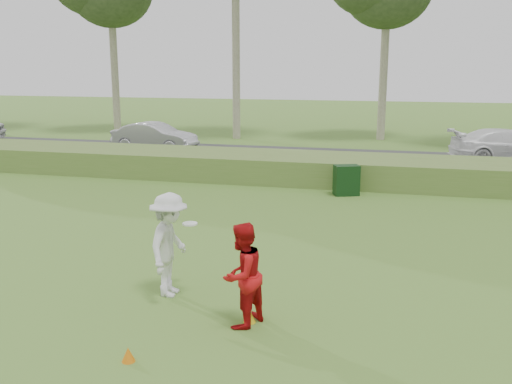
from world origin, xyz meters
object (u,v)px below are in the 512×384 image
(cone_yellow, at_px, (249,316))
(cone_orange, at_px, (128,354))
(utility_cabinet, at_px, (346,180))
(car_right, at_px, (509,146))
(player_white, at_px, (170,245))
(car_mid, at_px, (155,137))
(player_red, at_px, (242,275))

(cone_yellow, bearing_deg, cone_orange, -129.28)
(utility_cabinet, relative_size, car_right, 0.20)
(player_white, bearing_deg, utility_cabinet, -15.74)
(car_mid, xyz_separation_m, car_right, (15.92, 0.73, 0.02))
(cone_yellow, distance_m, car_mid, 19.23)
(player_white, distance_m, cone_yellow, 2.04)
(cone_orange, height_order, cone_yellow, cone_yellow)
(car_mid, bearing_deg, utility_cabinet, -119.42)
(cone_orange, distance_m, car_right, 20.85)
(player_red, bearing_deg, cone_yellow, 164.27)
(player_red, bearing_deg, car_right, -179.66)
(player_red, distance_m, cone_yellow, 0.75)
(cone_yellow, bearing_deg, utility_cabinet, 86.42)
(player_red, xyz_separation_m, cone_yellow, (0.09, 0.12, -0.74))
(player_white, relative_size, player_red, 1.11)
(cone_yellow, xyz_separation_m, utility_cabinet, (0.61, 9.80, 0.37))
(player_red, relative_size, utility_cabinet, 1.76)
(player_red, height_order, car_mid, player_red)
(player_red, relative_size, cone_orange, 8.02)
(cone_orange, xyz_separation_m, utility_cabinet, (1.95, 11.44, 0.38))
(player_white, bearing_deg, cone_yellow, -115.95)
(player_white, height_order, car_right, player_white)
(cone_yellow, height_order, car_right, car_right)
(player_white, height_order, cone_yellow, player_white)
(cone_orange, bearing_deg, player_white, 98.31)
(cone_orange, relative_size, utility_cabinet, 0.22)
(player_white, xyz_separation_m, cone_yellow, (1.69, -0.77, -0.84))
(car_mid, bearing_deg, cone_orange, -150.68)
(car_mid, bearing_deg, player_red, -145.48)
(cone_yellow, xyz_separation_m, car_right, (6.70, 17.59, 0.65))
(player_red, distance_m, utility_cabinet, 9.95)
(player_white, height_order, car_mid, player_white)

